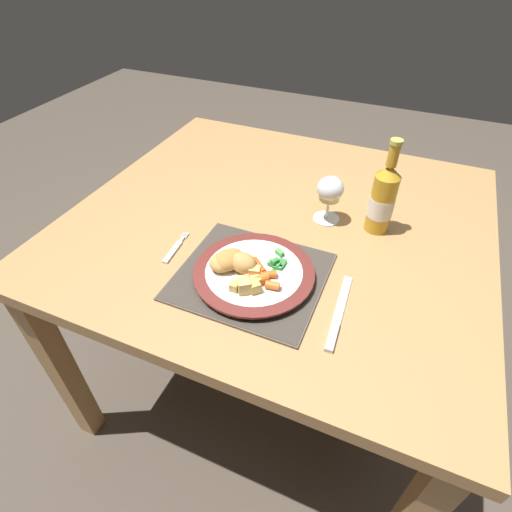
# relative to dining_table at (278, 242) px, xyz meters

# --- Properties ---
(ground_plane) EXTENTS (6.00, 6.00, 0.00)m
(ground_plane) POSITION_rel_dining_table_xyz_m (0.00, 0.00, -0.65)
(ground_plane) COLOR #4C4238
(dining_table) EXTENTS (1.11, 1.03, 0.74)m
(dining_table) POSITION_rel_dining_table_xyz_m (0.00, 0.00, 0.00)
(dining_table) COLOR #AD7F4C
(dining_table) RESTS_ON ground
(placemat) EXTENTS (0.33, 0.30, 0.01)m
(placemat) POSITION_rel_dining_table_xyz_m (0.02, -0.25, 0.09)
(placemat) COLOR brown
(placemat) RESTS_ON dining_table
(dinner_plate) EXTENTS (0.27, 0.27, 0.02)m
(dinner_plate) POSITION_rel_dining_table_xyz_m (0.03, -0.25, 0.11)
(dinner_plate) COLOR white
(dinner_plate) RESTS_ON placemat
(breaded_croquettes) EXTENTS (0.11, 0.08, 0.04)m
(breaded_croquettes) POSITION_rel_dining_table_xyz_m (-0.02, -0.26, 0.14)
(breaded_croquettes) COLOR tan
(breaded_croquettes) RESTS_ON dinner_plate
(green_beans_pile) EXTENTS (0.04, 0.11, 0.02)m
(green_beans_pile) POSITION_rel_dining_table_xyz_m (0.07, -0.22, 0.12)
(green_beans_pile) COLOR #338438
(green_beans_pile) RESTS_ON dinner_plate
(glazed_carrots) EXTENTS (0.09, 0.08, 0.02)m
(glazed_carrots) POSITION_rel_dining_table_xyz_m (0.06, -0.27, 0.13)
(glazed_carrots) COLOR orange
(glazed_carrots) RESTS_ON dinner_plate
(fork) EXTENTS (0.02, 0.12, 0.01)m
(fork) POSITION_rel_dining_table_xyz_m (-0.19, -0.24, 0.09)
(fork) COLOR silver
(fork) RESTS_ON dining_table
(table_knife) EXTENTS (0.03, 0.22, 0.01)m
(table_knife) POSITION_rel_dining_table_xyz_m (0.24, -0.29, 0.09)
(table_knife) COLOR silver
(table_knife) RESTS_ON dining_table
(wine_glass) EXTENTS (0.07, 0.07, 0.13)m
(wine_glass) POSITION_rel_dining_table_xyz_m (0.12, 0.04, 0.18)
(wine_glass) COLOR silver
(wine_glass) RESTS_ON dining_table
(bottle) EXTENTS (0.06, 0.06, 0.25)m
(bottle) POSITION_rel_dining_table_xyz_m (0.25, 0.05, 0.18)
(bottle) COLOR gold
(bottle) RESTS_ON dining_table
(roast_potatoes) EXTENTS (0.07, 0.08, 0.03)m
(roast_potatoes) POSITION_rel_dining_table_xyz_m (0.04, -0.30, 0.13)
(roast_potatoes) COLOR #DBB256
(roast_potatoes) RESTS_ON dinner_plate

